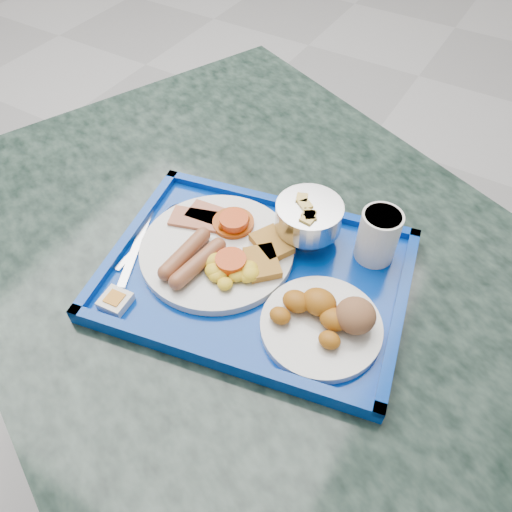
{
  "coord_description": "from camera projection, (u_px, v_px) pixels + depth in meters",
  "views": [
    {
      "loc": [
        1.2,
        -1.24,
        1.39
      ],
      "look_at": [
        0.96,
        -0.84,
        0.84
      ],
      "focal_mm": 35.0,
      "sensor_mm": 36.0,
      "label": 1
    }
  ],
  "objects": [
    {
      "name": "main_plate",
      "position": [
        220.0,
        250.0,
        0.77
      ],
      "size": [
        0.24,
        0.24,
        0.04
      ],
      "rotation": [
        0.0,
        0.0,
        -0.18
      ],
      "color": "silver",
      "rests_on": "tray"
    },
    {
      "name": "bread_plate",
      "position": [
        326.0,
        320.0,
        0.68
      ],
      "size": [
        0.17,
        0.17,
        0.06
      ],
      "rotation": [
        0.0,
        0.0,
        -0.03
      ],
      "color": "silver",
      "rests_on": "tray"
    },
    {
      "name": "tray",
      "position": [
        256.0,
        276.0,
        0.76
      ],
      "size": [
        0.51,
        0.41,
        0.03
      ],
      "rotation": [
        0.0,
        0.0,
        0.2
      ],
      "color": "#032F96",
      "rests_on": "table"
    },
    {
      "name": "spoon",
      "position": [
        166.0,
        220.0,
        0.83
      ],
      "size": [
        0.03,
        0.17,
        0.01
      ],
      "rotation": [
        0.0,
        0.0,
        0.03
      ],
      "color": "#AEAEB1",
      "rests_on": "tray"
    },
    {
      "name": "table",
      "position": [
        275.0,
        346.0,
        0.92
      ],
      "size": [
        1.48,
        1.27,
        0.78
      ],
      "rotation": [
        0.0,
        0.0,
        -0.41
      ],
      "color": "gray",
      "rests_on": "floor"
    },
    {
      "name": "floor",
      "position": [
        167.0,
        171.0,
        2.16
      ],
      "size": [
        6.0,
        6.0,
        0.0
      ],
      "primitive_type": "plane",
      "color": "gray",
      "rests_on": "ground"
    },
    {
      "name": "knife",
      "position": [
        138.0,
        242.0,
        0.8
      ],
      "size": [
        0.09,
        0.17,
        0.0
      ],
      "primitive_type": "cube",
      "rotation": [
        0.0,
        0.0,
        0.42
      ],
      "color": "#AEAEB1",
      "rests_on": "tray"
    },
    {
      "name": "fruit_bowl",
      "position": [
        309.0,
        217.0,
        0.77
      ],
      "size": [
        0.1,
        0.1,
        0.07
      ],
      "color": "#AEAEB1",
      "rests_on": "tray"
    },
    {
      "name": "jam_packet",
      "position": [
        115.0,
        301.0,
        0.72
      ],
      "size": [
        0.04,
        0.04,
        0.02
      ],
      "rotation": [
        0.0,
        0.0,
        0.09
      ],
      "color": "silver",
      "rests_on": "tray"
    },
    {
      "name": "juice_cup",
      "position": [
        378.0,
        235.0,
        0.75
      ],
      "size": [
        0.06,
        0.06,
        0.09
      ],
      "color": "white",
      "rests_on": "tray"
    }
  ]
}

